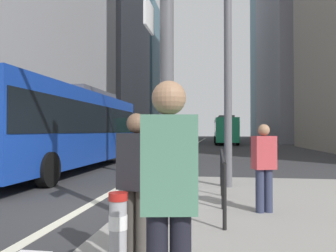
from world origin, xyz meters
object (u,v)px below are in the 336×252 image
at_px(car_receding_near, 222,135).
at_px(car_receding_far, 222,135).
at_px(car_oncoming_mid, 146,136).
at_px(pedestrian_walking, 136,180).
at_px(bollard_left, 118,227).
at_px(city_bus_red_receding, 225,129).
at_px(pedestrian_far, 169,194).
at_px(city_bus_blue_oncoming, 66,125).
at_px(pedestrian_waiting, 264,164).

bearing_deg(car_receding_near, car_receding_far, 88.30).
bearing_deg(car_oncoming_mid, pedestrian_walking, -77.77).
xyz_separation_m(bollard_left, pedestrian_walking, (0.14, 0.22, 0.45)).
relative_size(city_bus_red_receding, bollard_left, 13.98).
distance_m(car_receding_near, car_receding_far, 5.90).
bearing_deg(pedestrian_far, car_receding_far, 88.75).
distance_m(city_bus_red_receding, pedestrian_walking, 37.83).
bearing_deg(city_bus_blue_oncoming, car_receding_far, 81.90).
distance_m(car_receding_far, pedestrian_waiting, 54.33).
xyz_separation_m(car_oncoming_mid, pedestrian_walking, (8.65, -39.90, 0.06)).
height_order(city_bus_red_receding, car_receding_far, city_bus_red_receding).
height_order(city_bus_blue_oncoming, pedestrian_walking, city_bus_blue_oncoming).
bearing_deg(city_bus_red_receding, city_bus_blue_oncoming, -103.39).
bearing_deg(city_bus_red_receding, pedestrian_walking, -92.83).
bearing_deg(pedestrian_walking, bollard_left, -121.92).
xyz_separation_m(city_bus_blue_oncoming, bollard_left, (4.89, -9.03, -1.24)).
bearing_deg(city_bus_blue_oncoming, car_oncoming_mid, 96.63).
relative_size(city_bus_blue_oncoming, pedestrian_waiting, 7.24).
height_order(city_bus_blue_oncoming, car_receding_far, city_bus_blue_oncoming).
bearing_deg(pedestrian_far, city_bus_blue_oncoming, 118.97).
bearing_deg(pedestrian_walking, pedestrian_far, -66.79).
bearing_deg(car_receding_near, pedestrian_walking, -91.83).
relative_size(car_receding_far, pedestrian_waiting, 2.67).
distance_m(city_bus_red_receding, car_receding_far, 19.08).
xyz_separation_m(city_bus_red_receding, car_receding_near, (-0.23, 13.16, -0.84)).
relative_size(car_oncoming_mid, car_receding_far, 1.03).
relative_size(car_receding_near, pedestrian_walking, 2.83).
relative_size(car_oncoming_mid, car_receding_near, 0.92).
relative_size(bollard_left, pedestrian_walking, 0.49).
relative_size(city_bus_blue_oncoming, pedestrian_walking, 6.92).
distance_m(bollard_left, pedestrian_far, 1.36).
bearing_deg(car_oncoming_mid, pedestrian_waiting, -74.55).
distance_m(car_receding_near, pedestrian_far, 52.21).
bearing_deg(city_bus_red_receding, car_receding_near, 91.02).
bearing_deg(pedestrian_waiting, pedestrian_far, -106.89).
relative_size(city_bus_blue_oncoming, car_receding_far, 2.72).
height_order(car_receding_far, pedestrian_walking, car_receding_far).
distance_m(car_oncoming_mid, pedestrian_walking, 40.82).
relative_size(pedestrian_waiting, pedestrian_walking, 0.96).
bearing_deg(car_oncoming_mid, car_receding_near, 47.06).
relative_size(city_bus_blue_oncoming, pedestrian_far, 6.33).
bearing_deg(pedestrian_walking, car_receding_near, 88.17).
bearing_deg(city_bus_red_receding, bollard_left, -93.02).
height_order(city_bus_blue_oncoming, car_oncoming_mid, city_bus_blue_oncoming).
bearing_deg(pedestrian_waiting, car_receding_near, 90.07).
distance_m(bollard_left, pedestrian_waiting, 3.31).
xyz_separation_m(city_bus_red_receding, car_receding_far, (-0.06, 19.06, -0.85)).
relative_size(city_bus_red_receding, pedestrian_far, 6.27).
xyz_separation_m(car_receding_near, pedestrian_walking, (-1.63, -50.94, 0.05)).
relative_size(city_bus_red_receding, car_receding_near, 2.42).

